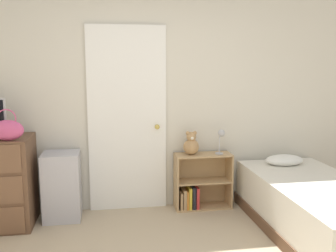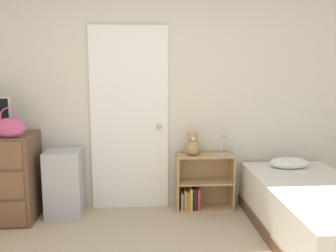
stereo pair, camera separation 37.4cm
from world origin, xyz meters
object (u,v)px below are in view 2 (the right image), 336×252
handbag (9,127)px  storage_bin (64,183)px  bookshelf (200,187)px  desk_lamp (223,138)px  bed (316,214)px  teddy_bear (192,145)px

handbag → storage_bin: size_ratio=0.42×
bookshelf → desk_lamp: size_ratio=2.27×
bookshelf → bed: bookshelf is taller
teddy_bear → bed: (1.06, -0.85, -0.49)m
storage_bin → bed: storage_bin is taller
desk_lamp → bed: desk_lamp is taller
bed → handbag: bearing=169.9°
bookshelf → desk_lamp: 0.63m
teddy_bear → bed: 1.45m
bookshelf → bed: 1.30m
handbag → bookshelf: handbag is taller
bookshelf → teddy_bear: teddy_bear is taller
handbag → teddy_bear: size_ratio=1.14×
teddy_bear → handbag: bearing=-169.9°
storage_bin → desk_lamp: size_ratio=2.54×
handbag → desk_lamp: bearing=7.6°
desk_lamp → bookshelf: bearing=169.7°
bookshelf → bed: size_ratio=0.33×
handbag → teddy_bear: handbag is taller
desk_lamp → storage_bin: bearing=-179.3°
storage_bin → teddy_bear: teddy_bear is taller
bookshelf → desk_lamp: (0.25, -0.05, 0.58)m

